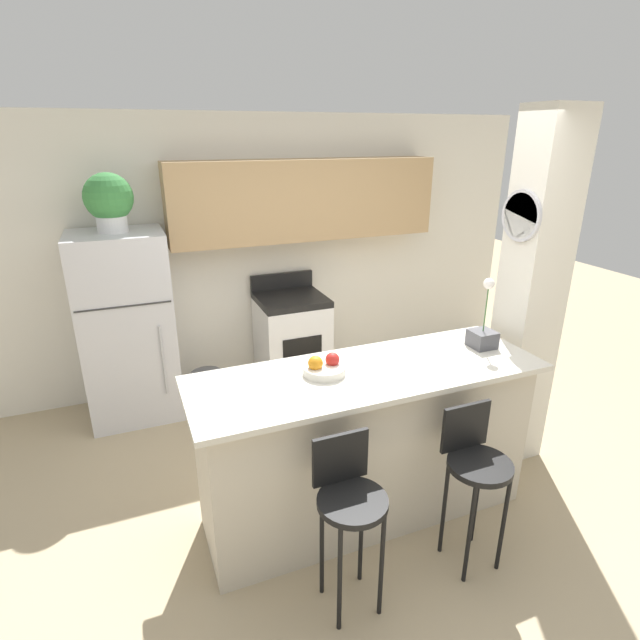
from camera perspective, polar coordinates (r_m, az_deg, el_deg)
ground_plane at (r=3.59m, az=5.00°, el=-20.78°), size 14.00×14.00×0.00m
wall_back at (r=4.87m, az=-4.58°, el=10.06°), size 5.60×0.38×2.55m
pillar_right at (r=3.85m, az=22.92°, el=2.50°), size 0.38×0.34×2.55m
counter_bar at (r=3.27m, az=5.29°, el=-13.89°), size 2.17×0.72×1.04m
refrigerator at (r=4.54m, az=-21.14°, el=-0.85°), size 0.75×0.65×1.63m
stove_range at (r=4.92m, az=-3.23°, el=-2.28°), size 0.63×0.61×1.07m
bar_stool_left at (r=2.66m, az=3.34°, el=-19.93°), size 0.36×0.36×0.97m
bar_stool_right at (r=3.01m, az=17.28°, el=-15.53°), size 0.36×0.36×0.97m
potted_plant_on_fridge at (r=4.30m, az=-22.99°, el=12.48°), size 0.37×0.37×0.46m
orchid_vase at (r=3.46m, az=18.12°, el=-1.39°), size 0.16×0.16×0.47m
fruit_bowl at (r=2.95m, az=0.46°, el=-5.43°), size 0.25×0.25×0.12m
trash_bin at (r=4.64m, az=-12.68°, el=-7.99°), size 0.28×0.28×0.38m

